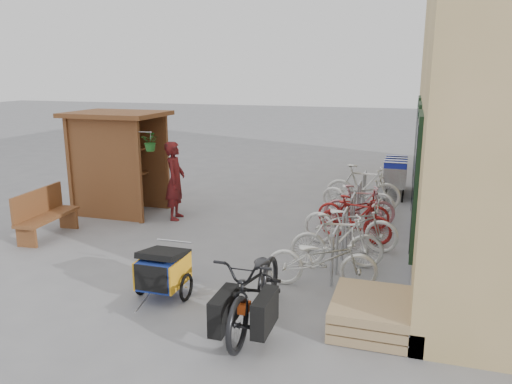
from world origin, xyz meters
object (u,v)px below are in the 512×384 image
(pallet_stack, at_px, (371,313))
(bike_7, at_px, (363,187))
(shopping_carts, at_px, (396,172))
(bike_4, at_px, (353,209))
(child_trailer, at_px, (163,269))
(cargo_bike, at_px, (256,289))
(bench, at_px, (44,213))
(bike_1, at_px, (337,241))
(bike_2, at_px, (350,223))
(bike_0, at_px, (322,259))
(kiosk, at_px, (115,148))
(bike_6, at_px, (358,195))
(bike_3, at_px, (355,219))
(person_kiosk, at_px, (175,181))
(bike_5, at_px, (359,206))

(pallet_stack, distance_m, bike_7, 5.97)
(shopping_carts, height_order, bike_4, shopping_carts)
(child_trailer, xyz_separation_m, cargo_bike, (1.60, -0.46, 0.11))
(bench, bearing_deg, bike_1, -3.15)
(bike_2, bearing_deg, cargo_bike, 176.79)
(child_trailer, bearing_deg, cargo_bike, -16.29)
(cargo_bike, distance_m, bike_0, 1.64)
(bike_2, distance_m, bike_7, 2.87)
(bench, distance_m, bike_2, 6.14)
(shopping_carts, bearing_deg, kiosk, -148.20)
(shopping_carts, bearing_deg, bike_6, -107.64)
(bike_1, height_order, bike_3, bike_1)
(bike_7, bearing_deg, shopping_carts, -16.93)
(cargo_bike, relative_size, person_kiosk, 1.17)
(bike_3, distance_m, bike_7, 2.46)
(person_kiosk, bearing_deg, cargo_bike, -153.32)
(child_trailer, bearing_deg, bike_0, 25.45)
(pallet_stack, distance_m, child_trailer, 3.06)
(cargo_bike, xyz_separation_m, bike_5, (0.83, 4.89, -0.08))
(shopping_carts, xyz_separation_m, cargo_bike, (-1.46, -8.19, -0.08))
(cargo_bike, distance_m, bike_3, 3.98)
(cargo_bike, bearing_deg, bike_5, 80.37)
(bike_3, bearing_deg, bike_5, 16.44)
(pallet_stack, xyz_separation_m, bike_7, (-0.71, 5.92, 0.34))
(kiosk, relative_size, bike_6, 1.39)
(kiosk, height_order, bike_7, kiosk)
(bike_1, distance_m, bike_3, 1.50)
(bench, distance_m, bike_0, 5.87)
(pallet_stack, relative_size, cargo_bike, 0.57)
(bike_0, relative_size, bike_3, 1.14)
(bike_2, relative_size, bike_4, 1.21)
(kiosk, height_order, bike_2, kiosk)
(cargo_bike, bearing_deg, bike_2, 77.12)
(pallet_stack, height_order, child_trailer, child_trailer)
(shopping_carts, bearing_deg, cargo_bike, -100.09)
(cargo_bike, xyz_separation_m, bike_0, (0.60, 1.52, -0.09))
(kiosk, bearing_deg, bike_7, 20.18)
(shopping_carts, height_order, bike_1, shopping_carts)
(child_trailer, bearing_deg, bike_4, 61.49)
(pallet_stack, relative_size, bike_1, 0.75)
(shopping_carts, bearing_deg, bike_3, -98.00)
(bench, bearing_deg, child_trailer, -30.83)
(bike_5, relative_size, bike_7, 0.84)
(shopping_carts, height_order, cargo_bike, cargo_bike)
(person_kiosk, bearing_deg, bike_5, -91.59)
(kiosk, xyz_separation_m, bike_7, (5.57, 2.05, -1.00))
(bike_4, height_order, bike_6, bike_6)
(kiosk, relative_size, bike_0, 1.43)
(shopping_carts, bearing_deg, bike_0, -97.31)
(bike_3, bearing_deg, bike_4, 23.84)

